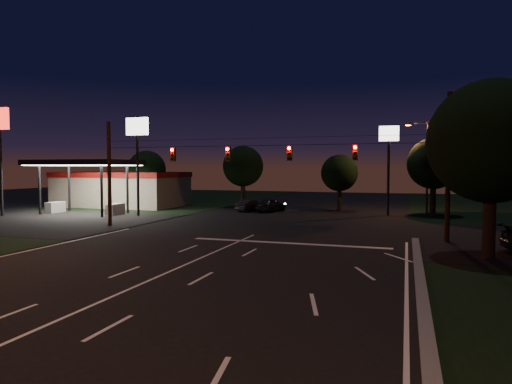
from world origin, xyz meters
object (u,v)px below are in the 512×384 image
at_px(utility_pole_right, 447,242).
at_px(tree_right_near, 491,143).
at_px(car_oncoming_a, 271,205).
at_px(car_oncoming_b, 251,205).

xyz_separation_m(utility_pole_right, tree_right_near, (1.53, -4.83, 5.68)).
height_order(car_oncoming_a, car_oncoming_b, car_oncoming_a).
bearing_deg(car_oncoming_a, utility_pole_right, 149.05).
bearing_deg(utility_pole_right, car_oncoming_a, 135.95).
bearing_deg(car_oncoming_b, utility_pole_right, 158.32).
relative_size(tree_right_near, car_oncoming_a, 2.16).
height_order(tree_right_near, car_oncoming_a, tree_right_near).
bearing_deg(tree_right_near, car_oncoming_a, 130.66).
relative_size(car_oncoming_a, car_oncoming_b, 1.09).
bearing_deg(car_oncoming_b, tree_right_near, 152.64).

